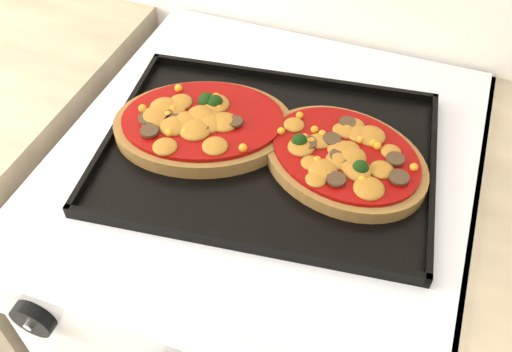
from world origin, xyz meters
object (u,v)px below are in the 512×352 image
at_px(baking_tray, 268,151).
at_px(pizza_right, 345,157).
at_px(pizza_left, 203,123).
at_px(stove, 265,305).

relative_size(baking_tray, pizza_right, 1.94).
xyz_separation_m(baking_tray, pizza_left, (-0.10, 0.00, 0.02)).
distance_m(stove, baking_tray, 0.47).
xyz_separation_m(pizza_left, pizza_right, (0.21, 0.01, -0.00)).
relative_size(stove, pizza_right, 3.84).
distance_m(baking_tray, pizza_left, 0.10).
height_order(stove, pizza_left, pizza_left).
bearing_deg(pizza_right, pizza_left, -178.20).
distance_m(stove, pizza_right, 0.49).
relative_size(stove, baking_tray, 1.97).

